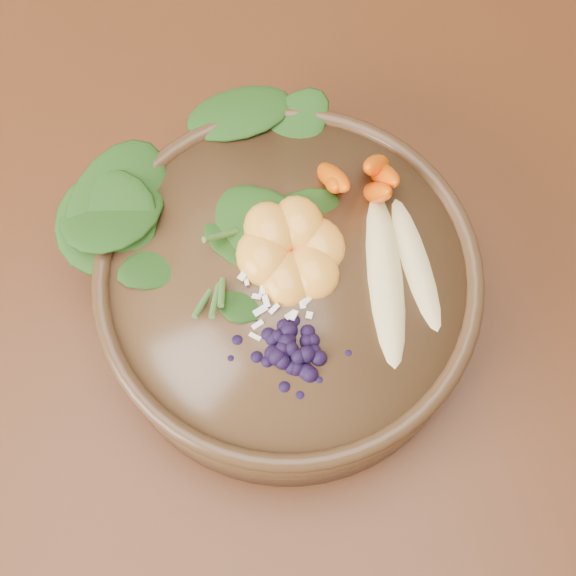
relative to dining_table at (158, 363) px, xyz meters
name	(u,v)px	position (x,y,z in m)	size (l,w,h in m)	color
ground	(215,468)	(0.00, 0.00, -0.66)	(4.00, 4.00, 0.00)	#381E0F
dining_table	(158,363)	(0.00, 0.00, 0.00)	(1.60, 0.90, 0.75)	#331C0C
stoneware_bowl	(288,292)	(0.13, -0.02, 0.13)	(0.30, 0.30, 0.08)	#4B311B
kale_heap	(229,187)	(0.10, 0.05, 0.20)	(0.20, 0.18, 0.05)	#204913
carrot_cluster	(361,155)	(0.21, 0.04, 0.22)	(0.06, 0.06, 0.08)	#FE5C00
banana_halves	(403,263)	(0.21, -0.05, 0.19)	(0.08, 0.16, 0.03)	#E0CC84
mandarin_cluster	(291,242)	(0.13, 0.00, 0.19)	(0.09, 0.10, 0.03)	orange
blueberry_pile	(291,343)	(0.11, -0.08, 0.20)	(0.14, 0.11, 0.04)	black
coconut_flakes	(290,297)	(0.12, -0.04, 0.18)	(0.10, 0.07, 0.01)	white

